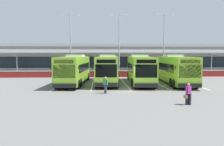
# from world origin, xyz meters

# --- Properties ---
(ground_plane) EXTENTS (200.00, 200.00, 0.00)m
(ground_plane) POSITION_xyz_m (0.00, 0.00, 0.00)
(ground_plane) COLOR #605E5B
(terminal_building) EXTENTS (70.00, 13.00, 6.00)m
(terminal_building) POSITION_xyz_m (-0.00, 26.91, 3.01)
(terminal_building) COLOR #B7B7B2
(terminal_building) RESTS_ON ground
(red_barrier_wall) EXTENTS (60.00, 0.40, 1.10)m
(red_barrier_wall) POSITION_xyz_m (0.00, 14.50, 0.56)
(red_barrier_wall) COLOR maroon
(red_barrier_wall) RESTS_ON ground
(coach_bus_leftmost) EXTENTS (3.60, 12.30, 3.78)m
(coach_bus_leftmost) POSITION_xyz_m (-6.55, 5.83, 1.79)
(coach_bus_leftmost) COLOR #8CC633
(coach_bus_leftmost) RESTS_ON ground
(coach_bus_left_centre) EXTENTS (3.60, 12.30, 3.78)m
(coach_bus_left_centre) POSITION_xyz_m (-2.19, 6.27, 1.79)
(coach_bus_left_centre) COLOR #8CC633
(coach_bus_left_centre) RESTS_ON ground
(coach_bus_centre) EXTENTS (3.60, 12.30, 3.78)m
(coach_bus_centre) POSITION_xyz_m (1.98, 5.68, 1.79)
(coach_bus_centre) COLOR #8CC633
(coach_bus_centre) RESTS_ON ground
(coach_bus_right_centre) EXTENTS (3.60, 12.30, 3.78)m
(coach_bus_right_centre) POSITION_xyz_m (6.49, 5.27, 1.79)
(coach_bus_right_centre) COLOR #8CC633
(coach_bus_right_centre) RESTS_ON ground
(bay_stripe_far_west) EXTENTS (0.14, 13.00, 0.01)m
(bay_stripe_far_west) POSITION_xyz_m (-8.40, 6.00, 0.00)
(bay_stripe_far_west) COLOR silver
(bay_stripe_far_west) RESTS_ON ground
(bay_stripe_west) EXTENTS (0.14, 13.00, 0.01)m
(bay_stripe_west) POSITION_xyz_m (-4.20, 6.00, 0.00)
(bay_stripe_west) COLOR silver
(bay_stripe_west) RESTS_ON ground
(bay_stripe_mid_west) EXTENTS (0.14, 13.00, 0.01)m
(bay_stripe_mid_west) POSITION_xyz_m (0.00, 6.00, 0.00)
(bay_stripe_mid_west) COLOR silver
(bay_stripe_mid_west) RESTS_ON ground
(bay_stripe_centre) EXTENTS (0.14, 13.00, 0.01)m
(bay_stripe_centre) POSITION_xyz_m (4.20, 6.00, 0.00)
(bay_stripe_centre) COLOR silver
(bay_stripe_centre) RESTS_ON ground
(bay_stripe_mid_east) EXTENTS (0.14, 13.00, 0.01)m
(bay_stripe_mid_east) POSITION_xyz_m (8.40, 6.00, 0.00)
(bay_stripe_mid_east) COLOR silver
(bay_stripe_mid_east) RESTS_ON ground
(pedestrian_with_handbag) EXTENTS (0.64, 0.45, 1.62)m
(pedestrian_with_handbag) POSITION_xyz_m (3.28, -7.24, 0.86)
(pedestrian_with_handbag) COLOR black
(pedestrian_with_handbag) RESTS_ON ground
(pedestrian_in_dark_coat) EXTENTS (0.46, 0.43, 1.62)m
(pedestrian_in_dark_coat) POSITION_xyz_m (-2.75, -1.78, 0.87)
(pedestrian_in_dark_coat) COLOR #33333D
(pedestrian_in_dark_coat) RESTS_ON ground
(lamp_post_west) EXTENTS (3.24, 0.28, 11.00)m
(lamp_post_west) POSITION_xyz_m (-8.40, 17.24, 6.29)
(lamp_post_west) COLOR #9E9EA3
(lamp_post_west) RESTS_ON ground
(lamp_post_centre) EXTENTS (3.24, 0.28, 11.00)m
(lamp_post_centre) POSITION_xyz_m (0.25, 16.87, 6.29)
(lamp_post_centre) COLOR #9E9EA3
(lamp_post_centre) RESTS_ON ground
(lamp_post_east) EXTENTS (3.24, 0.28, 11.00)m
(lamp_post_east) POSITION_xyz_m (8.13, 16.02, 6.29)
(lamp_post_east) COLOR #9E9EA3
(lamp_post_east) RESTS_ON ground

